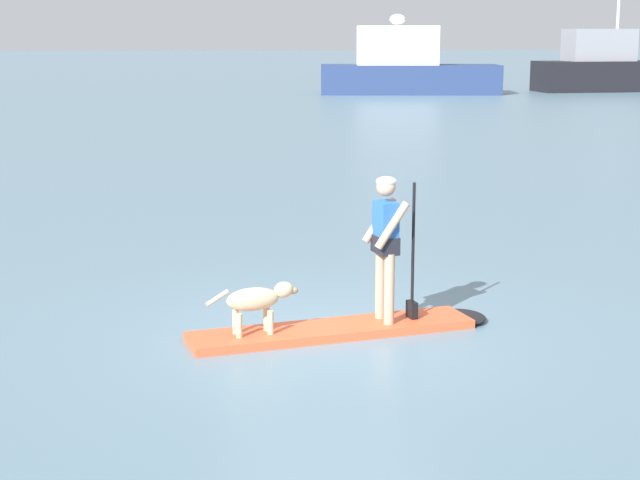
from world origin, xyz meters
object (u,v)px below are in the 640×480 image
(moored_boat_starboard, at_px, (406,69))
(person_paddler, at_px, (387,238))
(paddleboard, at_px, (350,328))
(dog, at_px, (257,300))
(moored_boat_center, at_px, (606,67))

(moored_boat_starboard, bearing_deg, person_paddler, -102.82)
(person_paddler, bearing_deg, moored_boat_starboard, 77.18)
(paddleboard, height_order, person_paddler, person_paddler)
(dog, relative_size, moored_boat_center, 0.09)
(paddleboard, xyz_separation_m, moored_boat_center, (23.21, 46.69, 1.36))
(dog, xyz_separation_m, moored_boat_center, (24.30, 46.91, 0.93))
(dog, xyz_separation_m, moored_boat_starboard, (11.91, 45.97, 0.95))
(person_paddler, relative_size, dog, 1.61)
(person_paddler, height_order, moored_boat_starboard, moored_boat_starboard)
(person_paddler, distance_m, moored_boat_starboard, 46.82)
(dog, height_order, moored_boat_center, moored_boat_center)
(paddleboard, relative_size, moored_boat_starboard, 0.35)
(dog, bearing_deg, moored_boat_center, 62.61)
(moored_boat_center, bearing_deg, dog, -117.39)
(dog, bearing_deg, person_paddler, 11.58)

